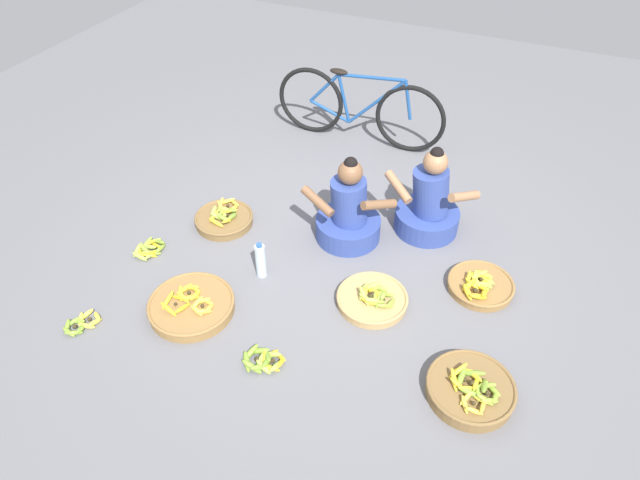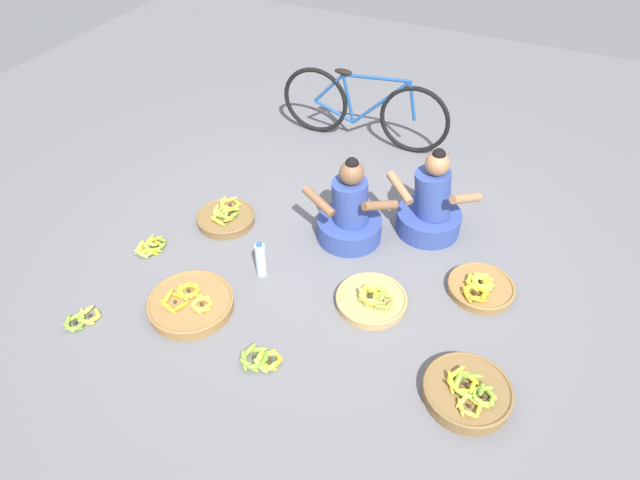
# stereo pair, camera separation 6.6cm
# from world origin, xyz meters

# --- Properties ---
(ground_plane) EXTENTS (10.00, 10.00, 0.00)m
(ground_plane) POSITION_xyz_m (0.00, 0.00, 0.00)
(ground_plane) COLOR slate
(vendor_woman_front) EXTENTS (0.71, 0.53, 0.75)m
(vendor_woman_front) POSITION_xyz_m (0.03, 0.30, 0.24)
(vendor_woman_front) COLOR #334793
(vendor_woman_front) RESTS_ON ground
(vendor_woman_behind) EXTENTS (0.75, 0.52, 0.77)m
(vendor_woman_behind) POSITION_xyz_m (0.58, 0.65, 0.25)
(vendor_woman_behind) COLOR #334793
(vendor_woman_behind) RESTS_ON ground
(bicycle_leaning) EXTENTS (1.70, 0.11, 0.73)m
(bicycle_leaning) POSITION_xyz_m (-0.44, 1.73, 0.36)
(bicycle_leaning) COLOR black
(bicycle_leaning) RESTS_ON ground
(banana_basket_near_bicycle) EXTENTS (0.51, 0.51, 0.15)m
(banana_basket_near_bicycle) POSITION_xyz_m (0.46, -0.31, 0.05)
(banana_basket_near_bicycle) COLOR tan
(banana_basket_near_bicycle) RESTS_ON ground
(banana_basket_mid_left) EXTENTS (0.49, 0.49, 0.14)m
(banana_basket_mid_left) POSITION_xyz_m (1.13, 0.14, 0.05)
(banana_basket_mid_left) COLOR olive
(banana_basket_mid_left) RESTS_ON ground
(banana_basket_front_right) EXTENTS (0.49, 0.49, 0.15)m
(banana_basket_front_right) POSITION_xyz_m (-0.98, 0.04, 0.05)
(banana_basket_front_right) COLOR brown
(banana_basket_front_right) RESTS_ON ground
(banana_basket_back_right) EXTENTS (0.61, 0.61, 0.15)m
(banana_basket_back_right) POSITION_xyz_m (-0.68, -0.89, 0.05)
(banana_basket_back_right) COLOR olive
(banana_basket_back_right) RESTS_ON ground
(banana_basket_front_left) EXTENTS (0.55, 0.55, 0.17)m
(banana_basket_front_left) POSITION_xyz_m (1.26, -0.79, 0.06)
(banana_basket_front_left) COLOR brown
(banana_basket_front_left) RESTS_ON ground
(loose_bananas_near_vendor) EXTENTS (0.22, 0.27, 0.07)m
(loose_bananas_near_vendor) POSITION_xyz_m (-1.29, -1.32, 0.03)
(loose_bananas_near_vendor) COLOR yellow
(loose_bananas_near_vendor) RESTS_ON ground
(loose_bananas_mid_right) EXTENTS (0.30, 0.25, 0.10)m
(loose_bananas_mid_right) POSITION_xyz_m (-0.01, -1.09, 0.03)
(loose_bananas_mid_right) COLOR #9EB747
(loose_bananas_mid_right) RESTS_ON ground
(loose_bananas_back_left) EXTENTS (0.23, 0.27, 0.09)m
(loose_bananas_back_left) POSITION_xyz_m (-1.33, -0.50, 0.03)
(loose_bananas_back_left) COLOR #9EB747
(loose_bananas_back_left) RESTS_ON ground
(water_bottle) EXTENTS (0.08, 0.08, 0.31)m
(water_bottle) POSITION_xyz_m (-0.40, -0.37, 0.15)
(water_bottle) COLOR silver
(water_bottle) RESTS_ON ground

